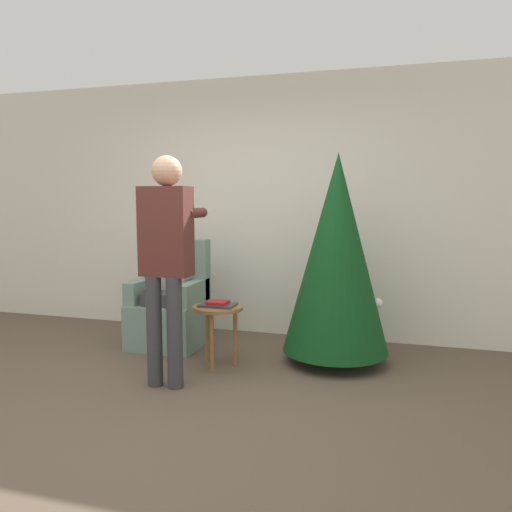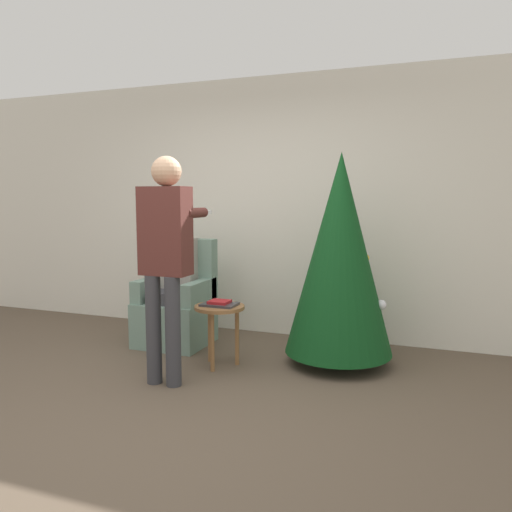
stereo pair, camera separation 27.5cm
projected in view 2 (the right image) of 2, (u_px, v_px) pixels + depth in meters
ground_plane at (160, 414)px, 3.36m from camera, size 14.00×14.00×0.00m
wall_back at (268, 207)px, 5.29m from camera, size 8.00×0.06×2.70m
christmas_tree at (340, 254)px, 4.27m from camera, size 0.93×0.93×1.84m
armchair at (177, 307)px, 4.98m from camera, size 0.66×0.62×1.04m
person_seated at (175, 276)px, 4.92m from camera, size 0.36×0.46×1.26m
person_standing at (165, 249)px, 3.84m from camera, size 0.40×0.57×1.77m
side_stool at (220, 315)px, 4.28m from camera, size 0.43×0.43×0.53m
laptop at (219, 304)px, 4.27m from camera, size 0.30×0.21×0.02m
book at (219, 302)px, 4.27m from camera, size 0.17×0.16×0.02m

